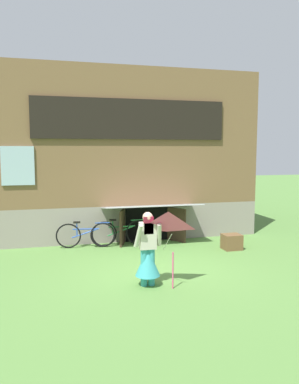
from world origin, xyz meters
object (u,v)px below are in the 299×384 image
object	(u,v)px
person	(148,255)
bicycle_green	(121,232)
wooden_crate	(232,242)
bicycle_blue	(86,235)
kite	(168,232)

from	to	relation	value
person	bicycle_green	world-z (taller)	person
bicycle_green	wooden_crate	world-z (taller)	bicycle_green
bicycle_blue	kite	bearing A→B (deg)	-65.24
kite	bicycle_green	size ratio (longest dim) A/B	0.86
kite	wooden_crate	world-z (taller)	kite
person	bicycle_blue	bearing A→B (deg)	81.70
person	bicycle_blue	xyz separation A→B (m)	(-1.00, 3.45, -0.28)
kite	bicycle_green	bearing A→B (deg)	93.25
bicycle_green	bicycle_blue	world-z (taller)	bicycle_green
bicycle_blue	wooden_crate	xyz separation A→B (m)	(4.03, -1.23, -0.16)
person	wooden_crate	size ratio (longest dim) A/B	3.04
person	kite	distance (m)	0.84
bicycle_blue	wooden_crate	size ratio (longest dim) A/B	3.32
bicycle_green	bicycle_blue	distance (m)	1.05
person	bicycle_green	distance (m)	3.46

